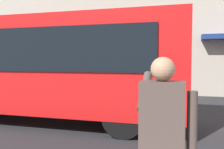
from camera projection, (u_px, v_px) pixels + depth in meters
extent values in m
plane|color=#232326|center=(168.00, 126.00, 6.85)|extent=(60.00, 60.00, 0.00)
cube|color=red|center=(37.00, 65.00, 7.51)|extent=(9.00, 2.50, 2.60)
cube|color=black|center=(8.00, 50.00, 6.28)|extent=(7.60, 0.06, 1.10)
cylinder|color=black|center=(139.00, 102.00, 7.82)|extent=(1.00, 0.28, 1.00)
cylinder|color=black|center=(123.00, 117.00, 5.71)|extent=(1.00, 0.28, 1.00)
cube|color=#473833|center=(162.00, 117.00, 2.22)|extent=(0.40, 0.24, 0.66)
sphere|color=#A87A5B|center=(163.00, 69.00, 2.20)|extent=(0.22, 0.22, 0.22)
cylinder|color=#473833|center=(192.00, 124.00, 2.15)|extent=(0.09, 0.09, 0.58)
cylinder|color=#473833|center=(145.00, 91.00, 2.41)|extent=(0.09, 0.48, 0.37)
cube|color=black|center=(155.00, 70.00, 2.51)|extent=(0.07, 0.01, 0.14)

